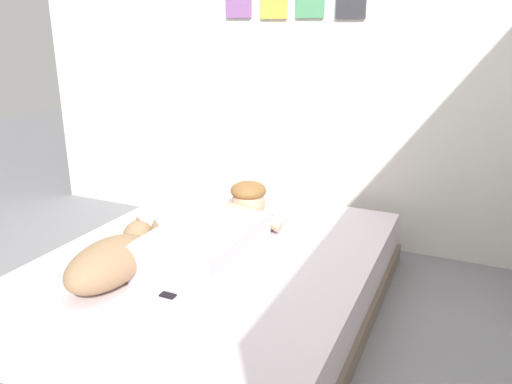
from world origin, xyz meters
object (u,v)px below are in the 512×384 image
object	(u,v)px
pillow	(231,207)
dog	(113,259)
bed	(215,282)
person_lying	(218,233)
coffee_cup	(267,223)
cell_phone	(175,290)

from	to	relation	value
pillow	dog	size ratio (longest dim) A/B	0.90
bed	person_lying	world-z (taller)	person_lying
coffee_cup	cell_phone	bearing A→B (deg)	-96.62
bed	person_lying	bearing A→B (deg)	62.54
dog	coffee_cup	bearing A→B (deg)	64.79
coffee_cup	bed	bearing A→B (deg)	-106.87
bed	coffee_cup	distance (m)	0.47
person_lying	pillow	bearing A→B (deg)	109.88
coffee_cup	pillow	bearing A→B (deg)	158.83
coffee_cup	cell_phone	distance (m)	0.81
person_lying	bed	bearing A→B (deg)	-117.46
bed	pillow	bearing A→B (deg)	107.68
bed	cell_phone	xyz separation A→B (m)	(0.03, -0.40, 0.17)
person_lying	coffee_cup	bearing A→B (deg)	73.88
person_lying	dog	size ratio (longest dim) A/B	1.60
pillow	coffee_cup	world-z (taller)	pillow
bed	pillow	world-z (taller)	pillow
person_lying	dog	world-z (taller)	person_lying
coffee_cup	dog	bearing A→B (deg)	-115.21
bed	pillow	xyz separation A→B (m)	(-0.16, 0.51, 0.22)
person_lying	dog	bearing A→B (deg)	-121.92
bed	dog	xyz separation A→B (m)	(-0.27, -0.43, 0.27)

